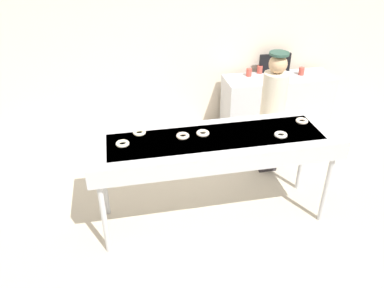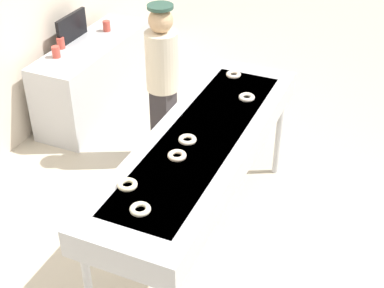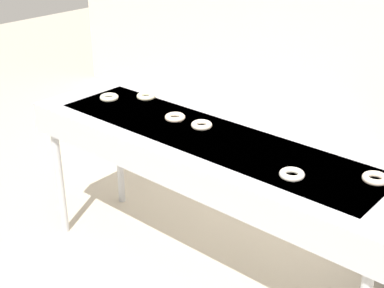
{
  "view_description": "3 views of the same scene",
  "coord_description": "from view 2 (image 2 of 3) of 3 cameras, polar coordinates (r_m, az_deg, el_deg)",
  "views": [
    {
      "loc": [
        -0.9,
        -3.24,
        3.01
      ],
      "look_at": [
        -0.24,
        0.04,
        0.98
      ],
      "focal_mm": 35.66,
      "sensor_mm": 36.0,
      "label": 1
    },
    {
      "loc": [
        -3.14,
        -1.28,
        3.27
      ],
      "look_at": [
        -0.14,
        0.02,
        1.07
      ],
      "focal_mm": 51.14,
      "sensor_mm": 36.0,
      "label": 2
    },
    {
      "loc": [
        1.87,
        -2.33,
        2.42
      ],
      "look_at": [
        -0.14,
        0.0,
        0.96
      ],
      "focal_mm": 50.61,
      "sensor_mm": 36.0,
      "label": 3
    }
  ],
  "objects": [
    {
      "name": "ground_plane",
      "position": [
        4.71,
        0.93,
        -9.99
      ],
      "size": [
        16.0,
        16.0,
        0.0
      ],
      "primitive_type": "plane",
      "color": "beige"
    },
    {
      "name": "fryer_conveyor",
      "position": [
        4.1,
        1.06,
        -0.27
      ],
      "size": [
        2.58,
        0.76,
        1.06
      ],
      "color": "#B7BABF",
      "rests_on": "ground"
    },
    {
      "name": "sugar_donut_0",
      "position": [
        3.97,
        -0.48,
        0.46
      ],
      "size": [
        0.15,
        0.15,
        0.03
      ],
      "primitive_type": "torus",
      "rotation": [
        0.0,
        0.0,
        0.17
      ],
      "color": "#F7E7CB",
      "rests_on": "fryer_conveyor"
    },
    {
      "name": "sugar_donut_1",
      "position": [
        3.37,
        -5.43,
        -6.79
      ],
      "size": [
        0.19,
        0.19,
        0.03
      ],
      "primitive_type": "torus",
      "rotation": [
        0.0,
        0.0,
        2.25
      ],
      "color": "#EAE5C4",
      "rests_on": "fryer_conveyor"
    },
    {
      "name": "sugar_donut_2",
      "position": [
        3.8,
        -1.57,
        -1.21
      ],
      "size": [
        0.19,
        0.19,
        0.03
      ],
      "primitive_type": "torus",
      "rotation": [
        0.0,
        0.0,
        2.32
      ],
      "color": "#FAE1C1",
      "rests_on": "fryer_conveyor"
    },
    {
      "name": "sugar_donut_3",
      "position": [
        4.53,
        5.73,
        4.87
      ],
      "size": [
        0.17,
        0.17,
        0.03
      ],
      "primitive_type": "torus",
      "rotation": [
        0.0,
        0.0,
        1.92
      ],
      "color": "silver",
      "rests_on": "fryer_conveyor"
    },
    {
      "name": "sugar_donut_4",
      "position": [
        3.56,
        -6.75,
        -4.24
      ],
      "size": [
        0.16,
        0.16,
        0.03
      ],
      "primitive_type": "torus",
      "rotation": [
        0.0,
        0.0,
        1.84
      ],
      "color": "#FAF1C3",
      "rests_on": "fryer_conveyor"
    },
    {
      "name": "sugar_donut_5",
      "position": [
        4.88,
        4.35,
        7.24
      ],
      "size": [
        0.18,
        0.18,
        0.03
      ],
      "primitive_type": "torus",
      "rotation": [
        0.0,
        0.0,
        2.11
      ],
      "color": "#F6E1C7",
      "rests_on": "fryer_conveyor"
    },
    {
      "name": "worker_baker",
      "position": [
        5.16,
        -3.08,
        6.69
      ],
      "size": [
        0.31,
        0.31,
        1.63
      ],
      "rotation": [
        0.0,
        0.0,
        3.33
      ],
      "color": "#2E2A2D",
      "rests_on": "ground"
    },
    {
      "name": "prep_counter",
      "position": [
        6.35,
        -10.07,
        6.82
      ],
      "size": [
        1.7,
        0.56,
        0.85
      ],
      "primitive_type": "cube",
      "color": "#B7BABF",
      "rests_on": "ground"
    },
    {
      "name": "paper_cup_0",
      "position": [
        6.09,
        -13.53,
        10.19
      ],
      "size": [
        0.08,
        0.08,
        0.12
      ],
      "primitive_type": "cylinder",
      "color": "#CC4C3F",
      "rests_on": "prep_counter"
    },
    {
      "name": "paper_cup_1",
      "position": [
        5.89,
        -14.0,
        9.3
      ],
      "size": [
        0.08,
        0.08,
        0.12
      ],
      "primitive_type": "cylinder",
      "color": "#CC4C3F",
      "rests_on": "prep_counter"
    },
    {
      "name": "paper_cup_2",
      "position": [
        6.45,
        -8.9,
        12.07
      ],
      "size": [
        0.08,
        0.08,
        0.12
      ],
      "primitive_type": "cylinder",
      "color": "#CC4C3F",
      "rests_on": "prep_counter"
    },
    {
      "name": "menu_display",
      "position": [
        6.25,
        -12.43,
        11.81
      ],
      "size": [
        0.51,
        0.04,
        0.29
      ],
      "primitive_type": "cube",
      "color": "black",
      "rests_on": "prep_counter"
    }
  ]
}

